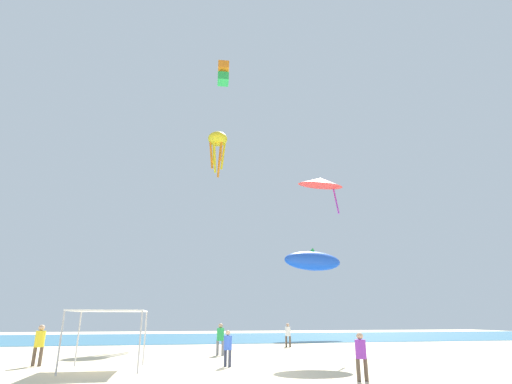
# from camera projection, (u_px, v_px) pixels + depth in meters

# --- Properties ---
(ground) EXTENTS (110.00, 110.00, 0.10)m
(ground) POSITION_uv_depth(u_px,v_px,m) (237.00, 374.00, 16.24)
(ground) COLOR beige
(ocean_strip) EXTENTS (110.00, 24.58, 0.03)m
(ocean_strip) POSITION_uv_depth(u_px,v_px,m) (195.00, 338.00, 45.10)
(ocean_strip) COLOR teal
(ocean_strip) RESTS_ON ground
(canopy_tent) EXTENTS (3.12, 3.27, 2.47)m
(canopy_tent) POSITION_uv_depth(u_px,v_px,m) (110.00, 313.00, 17.82)
(canopy_tent) COLOR #B2B2B7
(canopy_tent) RESTS_ON ground
(person_near_tent) EXTENTS (0.38, 0.38, 1.59)m
(person_near_tent) POSITION_uv_depth(u_px,v_px,m) (228.00, 345.00, 18.45)
(person_near_tent) COLOR #33384C
(person_near_tent) RESTS_ON ground
(person_leftmost) EXTENTS (0.47, 0.44, 1.83)m
(person_leftmost) POSITION_uv_depth(u_px,v_px,m) (40.00, 342.00, 18.72)
(person_leftmost) COLOR brown
(person_leftmost) RESTS_ON ground
(person_central) EXTENTS (0.47, 0.43, 1.83)m
(person_central) POSITION_uv_depth(u_px,v_px,m) (220.00, 336.00, 24.03)
(person_central) COLOR slate
(person_central) RESTS_ON ground
(person_rightmost) EXTENTS (0.41, 0.41, 1.74)m
(person_rightmost) POSITION_uv_depth(u_px,v_px,m) (288.00, 333.00, 30.98)
(person_rightmost) COLOR brown
(person_rightmost) RESTS_ON ground
(person_far_shore) EXTENTS (0.44, 0.39, 1.63)m
(person_far_shore) POSITION_uv_depth(u_px,v_px,m) (361.00, 352.00, 14.30)
(person_far_shore) COLOR brown
(person_far_shore) RESTS_ON ground
(kite_inflatable_blue) EXTENTS (7.83, 4.20, 2.93)m
(kite_inflatable_blue) POSITION_uv_depth(u_px,v_px,m) (313.00, 261.00, 46.08)
(kite_inflatable_blue) COLOR blue
(kite_delta_red) EXTENTS (4.09, 4.12, 2.86)m
(kite_delta_red) POSITION_uv_depth(u_px,v_px,m) (321.00, 182.00, 28.82)
(kite_delta_red) COLOR red
(kite_box_orange) EXTENTS (1.04, 1.16, 2.17)m
(kite_box_orange) POSITION_uv_depth(u_px,v_px,m) (223.00, 73.00, 35.08)
(kite_box_orange) COLOR orange
(kite_octopus_yellow) EXTENTS (3.16, 3.16, 5.45)m
(kite_octopus_yellow) POSITION_uv_depth(u_px,v_px,m) (218.00, 141.00, 47.66)
(kite_octopus_yellow) COLOR yellow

